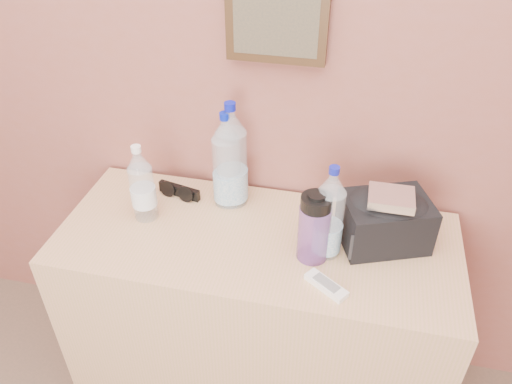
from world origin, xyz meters
TOP-DOWN VIEW (x-y plane):
  - picture_frame at (0.09, 1.98)m, footprint 0.30×0.03m
  - dresser at (0.09, 1.71)m, footprint 1.27×0.53m
  - pet_large_b at (-0.05, 1.88)m, footprint 0.09×0.09m
  - pet_large_c at (-0.03, 1.88)m, footprint 0.10×0.10m
  - pet_large_d at (0.31, 1.70)m, footprint 0.08×0.08m
  - pet_small at (-0.29, 1.74)m, footprint 0.08×0.08m
  - nalgene_bottle at (0.27, 1.67)m, footprint 0.09×0.09m
  - sunglasses at (-0.23, 1.87)m, footprint 0.17×0.09m
  - ac_remote at (0.33, 1.55)m, footprint 0.13×0.11m
  - toiletry_bag at (0.47, 1.79)m, footprint 0.31×0.27m
  - foil_packet at (0.48, 1.76)m, footprint 0.13×0.11m

SIDE VIEW (x-z plane):
  - dresser at x=0.09m, z-range 0.00..0.80m
  - ac_remote at x=0.33m, z-range 0.80..0.81m
  - sunglasses at x=-0.23m, z-range 0.80..0.84m
  - toiletry_bag at x=0.47m, z-range 0.80..0.97m
  - nalgene_bottle at x=0.27m, z-range 0.79..1.03m
  - pet_small at x=-0.29m, z-range 0.78..1.05m
  - pet_large_d at x=0.31m, z-range 0.78..1.09m
  - pet_large_b at x=-0.05m, z-range 0.78..1.12m
  - pet_large_c at x=-0.03m, z-range 0.77..1.15m
  - foil_packet at x=0.48m, z-range 0.97..1.00m
  - picture_frame at x=0.09m, z-range 1.27..1.52m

